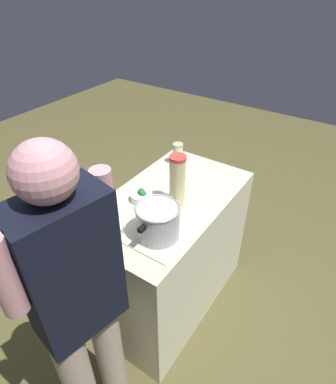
{
  "coord_description": "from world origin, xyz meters",
  "views": [
    {
      "loc": [
        1.28,
        0.87,
        2.06
      ],
      "look_at": [
        0.0,
        0.0,
        0.95
      ],
      "focal_mm": 30.36,
      "sensor_mm": 36.0,
      "label": 1
    }
  ],
  "objects_px": {
    "broccoli_bowl_front": "(142,196)",
    "broccoli_bowl_center": "(111,227)",
    "mason_jar": "(178,154)",
    "lemonade_pitcher": "(177,181)",
    "cooking_pot": "(158,221)",
    "person_cook": "(80,307)"
  },
  "relations": [
    {
      "from": "broccoli_bowl_front",
      "to": "broccoli_bowl_center",
      "type": "xyz_separation_m",
      "value": [
        0.31,
        0.04,
        0.0
      ]
    },
    {
      "from": "mason_jar",
      "to": "broccoli_bowl_front",
      "type": "bearing_deg",
      "value": 6.59
    },
    {
      "from": "lemonade_pitcher",
      "to": "broccoli_bowl_center",
      "type": "distance_m",
      "value": 0.44
    },
    {
      "from": "mason_jar",
      "to": "lemonade_pitcher",
      "type": "bearing_deg",
      "value": 32.14
    },
    {
      "from": "cooking_pot",
      "to": "broccoli_bowl_center",
      "type": "height_order",
      "value": "cooking_pot"
    },
    {
      "from": "mason_jar",
      "to": "person_cook",
      "type": "xyz_separation_m",
      "value": [
        1.21,
        0.3,
        -0.06
      ]
    },
    {
      "from": "mason_jar",
      "to": "broccoli_bowl_front",
      "type": "distance_m",
      "value": 0.49
    },
    {
      "from": "cooking_pot",
      "to": "mason_jar",
      "type": "xyz_separation_m",
      "value": [
        -0.68,
        -0.32,
        -0.03
      ]
    },
    {
      "from": "lemonade_pitcher",
      "to": "person_cook",
      "type": "relative_size",
      "value": 0.19
    },
    {
      "from": "mason_jar",
      "to": "person_cook",
      "type": "distance_m",
      "value": 1.25
    },
    {
      "from": "broccoli_bowl_center",
      "to": "mason_jar",
      "type": "bearing_deg",
      "value": -173.24
    },
    {
      "from": "cooking_pot",
      "to": "lemonade_pitcher",
      "type": "height_order",
      "value": "lemonade_pitcher"
    },
    {
      "from": "mason_jar",
      "to": "broccoli_bowl_center",
      "type": "height_order",
      "value": "mason_jar"
    },
    {
      "from": "cooking_pot",
      "to": "mason_jar",
      "type": "distance_m",
      "value": 0.75
    },
    {
      "from": "broccoli_bowl_center",
      "to": "person_cook",
      "type": "relative_size",
      "value": 0.08
    },
    {
      "from": "broccoli_bowl_center",
      "to": "lemonade_pitcher",
      "type": "bearing_deg",
      "value": 158.75
    },
    {
      "from": "broccoli_bowl_front",
      "to": "cooking_pot",
      "type": "bearing_deg",
      "value": 52.74
    },
    {
      "from": "broccoli_bowl_center",
      "to": "person_cook",
      "type": "height_order",
      "value": "person_cook"
    },
    {
      "from": "broccoli_bowl_front",
      "to": "person_cook",
      "type": "distance_m",
      "value": 0.77
    },
    {
      "from": "cooking_pot",
      "to": "lemonade_pitcher",
      "type": "bearing_deg",
      "value": -166.43
    },
    {
      "from": "cooking_pot",
      "to": "lemonade_pitcher",
      "type": "xyz_separation_m",
      "value": [
        -0.28,
        -0.07,
        0.06
      ]
    },
    {
      "from": "broccoli_bowl_center",
      "to": "person_cook",
      "type": "distance_m",
      "value": 0.47
    }
  ]
}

